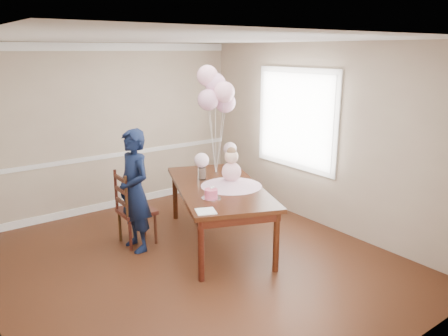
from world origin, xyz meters
TOP-DOWN VIEW (x-y plane):
  - floor at (0.00, 0.00)m, footprint 4.50×5.00m
  - ceiling at (0.00, 0.00)m, footprint 4.50×5.00m
  - wall_back at (0.00, 2.50)m, footprint 4.50×0.02m
  - wall_front at (0.00, -2.50)m, footprint 4.50×0.02m
  - wall_right at (2.25, 0.00)m, footprint 0.02×5.00m
  - chair_rail_trim at (0.00, 2.49)m, footprint 4.50×0.02m
  - crown_molding at (0.00, 2.49)m, footprint 4.50×0.02m
  - baseboard_trim at (0.00, 2.49)m, footprint 4.50×0.02m
  - window_frame at (2.23, 0.50)m, footprint 0.02×1.66m
  - window_blinds at (2.21, 0.50)m, footprint 0.01×1.50m
  - dining_table_top at (0.62, 0.33)m, footprint 1.82×2.42m
  - table_apron at (0.62, 0.33)m, footprint 1.68×2.28m
  - table_leg_fl at (-0.18, -0.43)m, footprint 0.10×0.10m
  - table_leg_fr at (0.67, -0.77)m, footprint 0.10×0.10m
  - table_leg_bl at (0.57, 1.43)m, footprint 0.10×0.10m
  - table_leg_br at (1.42, 1.09)m, footprint 0.10×0.10m
  - baby_skirt at (0.75, 0.22)m, footprint 1.08×1.08m
  - baby_torso at (0.75, 0.22)m, footprint 0.26×0.26m
  - baby_head at (0.75, 0.22)m, footprint 0.18×0.18m
  - baby_hair at (0.75, 0.22)m, footprint 0.13×0.13m
  - cake_platter at (0.24, -0.04)m, footprint 0.31×0.31m
  - birthday_cake at (0.24, -0.04)m, footprint 0.21×0.21m
  - cake_flower_a at (0.24, -0.04)m, footprint 0.03×0.03m
  - cake_flower_b at (0.27, -0.03)m, footprint 0.03×0.03m
  - rose_vase_near at (0.59, 0.69)m, footprint 0.14×0.14m
  - roses_near at (0.59, 0.69)m, footprint 0.21×0.21m
  - rose_vase_far at (1.35, 1.03)m, footprint 0.14×0.14m
  - roses_far at (1.35, 1.03)m, footprint 0.21×0.21m
  - napkin at (-0.08, -0.39)m, footprint 0.28×0.28m
  - balloon_weight at (0.94, 0.84)m, footprint 0.06×0.06m
  - balloon_a at (0.84, 0.88)m, footprint 0.30×0.30m
  - balloon_b at (1.02, 0.75)m, footprint 0.30×0.30m
  - balloon_c at (1.00, 0.94)m, footprint 0.30×0.30m
  - balloon_d at (0.91, 1.00)m, footprint 0.30×0.30m
  - balloon_e at (1.13, 0.86)m, footprint 0.30×0.30m
  - balloon_ribbon_a at (0.89, 0.86)m, footprint 0.09×0.04m
  - balloon_ribbon_b at (0.98, 0.80)m, footprint 0.08×0.10m
  - balloon_ribbon_c at (0.97, 0.89)m, footprint 0.06×0.09m
  - balloon_ribbon_d at (0.93, 0.92)m, footprint 0.05×0.14m
  - balloon_ribbon_e at (1.04, 0.85)m, footprint 0.17×0.02m
  - dining_chair_seat at (-0.30, 0.97)m, footprint 0.46×0.46m
  - chair_leg_fl at (-0.49, 0.79)m, footprint 0.04×0.04m
  - chair_leg_fr at (-0.13, 0.78)m, footprint 0.04×0.04m
  - chair_leg_bl at (-0.48, 1.16)m, footprint 0.04×0.04m
  - chair_leg_br at (-0.11, 1.15)m, footprint 0.04×0.04m
  - chair_back_post_l at (-0.51, 0.79)m, footprint 0.04×0.04m
  - chair_back_post_r at (-0.50, 1.16)m, footprint 0.04×0.04m
  - chair_slat_low at (-0.51, 0.98)m, footprint 0.04×0.41m
  - chair_slat_mid at (-0.51, 0.98)m, footprint 0.04×0.41m
  - chair_slat_top at (-0.51, 0.98)m, footprint 0.04×0.41m
  - woman at (-0.39, 0.80)m, footprint 0.42×0.61m

SIDE VIEW (x-z plane):
  - floor at x=0.00m, z-range 0.00..0.00m
  - baseboard_trim at x=0.00m, z-range 0.00..0.12m
  - chair_leg_fl at x=-0.49m, z-range 0.00..0.44m
  - chair_leg_fr at x=-0.13m, z-range 0.00..0.44m
  - chair_leg_bl at x=-0.48m, z-range 0.00..0.44m
  - chair_leg_br at x=-0.11m, z-range 0.00..0.44m
  - table_leg_fl at x=-0.18m, z-range 0.00..0.76m
  - table_leg_fr at x=0.67m, z-range 0.00..0.76m
  - table_leg_bl at x=0.57m, z-range 0.00..0.76m
  - table_leg_br at x=1.42m, z-range 0.00..0.76m
  - dining_chair_seat at x=-0.30m, z-range 0.43..0.48m
  - chair_slat_low at x=-0.51m, z-range 0.60..0.66m
  - table_apron at x=0.62m, z-range 0.65..0.76m
  - chair_back_post_l at x=-0.51m, z-range 0.47..1.04m
  - chair_back_post_r at x=-0.50m, z-range 0.47..1.04m
  - dining_table_top at x=0.62m, z-range 0.76..0.82m
  - chair_slat_mid at x=-0.51m, z-range 0.77..0.82m
  - woman at x=-0.39m, z-range 0.00..1.63m
  - cake_platter at x=0.24m, z-range 0.82..0.82m
  - napkin at x=-0.08m, z-range 0.82..0.83m
  - balloon_weight at x=0.94m, z-range 0.82..0.84m
  - baby_skirt at x=0.75m, z-range 0.82..0.92m
  - birthday_cake at x=0.24m, z-range 0.82..0.93m
  - chair_rail_trim at x=0.00m, z-range 0.86..0.94m
  - rose_vase_near at x=0.59m, z-range 0.82..0.99m
  - rose_vase_far at x=1.35m, z-range 0.82..0.99m
  - cake_flower_a at x=0.24m, z-range 0.93..0.97m
  - cake_flower_b at x=0.27m, z-range 0.93..0.97m
  - chair_slat_top at x=-0.51m, z-range 0.93..0.98m
  - baby_torso at x=0.75m, z-range 0.88..1.14m
  - roses_near at x=0.59m, z-range 0.99..1.20m
  - roses_far at x=1.35m, z-range 0.99..1.20m
  - baby_head at x=0.75m, z-range 1.13..1.31m
  - balloon_ribbon_e at x=1.04m, z-range 0.83..1.68m
  - baby_hair at x=0.75m, z-range 1.22..1.35m
  - balloon_ribbon_a at x=0.89m, z-range 0.83..1.74m
  - balloon_ribbon_b at x=0.98m, z-range 0.83..1.85m
  - wall_back at x=0.00m, z-range 0.00..2.70m
  - wall_front at x=0.00m, z-range 0.00..2.70m
  - wall_right at x=2.25m, z-range 0.00..2.70m
  - balloon_ribbon_c at x=0.97m, z-range 0.83..1.96m
  - balloon_ribbon_d at x=0.93m, z-range 0.83..2.06m
  - window_frame at x=2.23m, z-range 0.77..2.33m
  - window_blinds at x=2.21m, z-range 0.85..2.25m
  - balloon_e at x=1.13m, z-range 1.70..2.00m
  - balloon_a at x=0.84m, z-range 1.75..2.05m
  - balloon_b at x=1.02m, z-range 1.86..2.16m
  - balloon_c at x=1.00m, z-range 1.97..2.27m
  - balloon_d at x=0.91m, z-range 2.08..2.38m
  - crown_molding at x=0.00m, z-range 2.57..2.69m
  - ceiling at x=0.00m, z-range 2.69..2.71m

